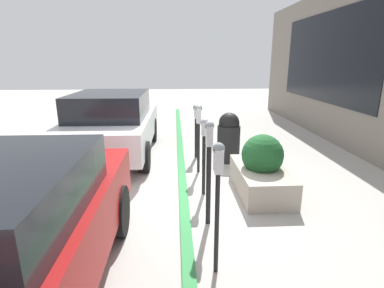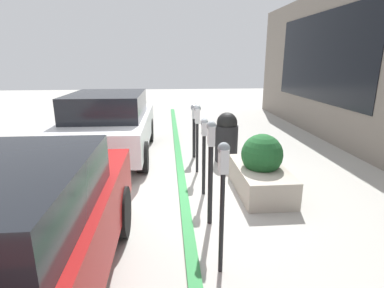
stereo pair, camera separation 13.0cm
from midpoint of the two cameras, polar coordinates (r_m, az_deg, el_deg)
ground_plane at (r=5.58m, az=-0.17°, el=-9.40°), size 40.00×40.00×0.00m
curb_strip at (r=5.57m, az=-1.00°, el=-9.23°), size 19.00×0.16×0.04m
parking_meter_nearest at (r=3.22m, az=6.11°, el=-7.11°), size 0.16×0.13×1.56m
parking_meter_second at (r=4.25m, az=4.11°, el=-2.88°), size 0.16×0.14×1.57m
parking_meter_middle at (r=5.23m, az=3.01°, el=0.16°), size 0.16×0.14×1.41m
parking_meter_fourth at (r=6.28m, az=1.86°, el=3.78°), size 0.17×0.15×1.48m
parking_meter_farthest at (r=7.32m, az=1.33°, el=4.30°), size 0.19×0.16×1.34m
planter_box at (r=5.63m, az=13.73°, el=-4.94°), size 1.63×0.86×1.10m
parked_car_front at (r=3.35m, az=-31.02°, el=-14.53°), size 3.91×1.79×1.54m
parked_car_middle at (r=7.78m, az=-14.46°, el=3.84°), size 4.18×2.01×1.60m
trash_bin at (r=7.18m, az=7.50°, el=1.30°), size 0.54×0.54×1.18m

